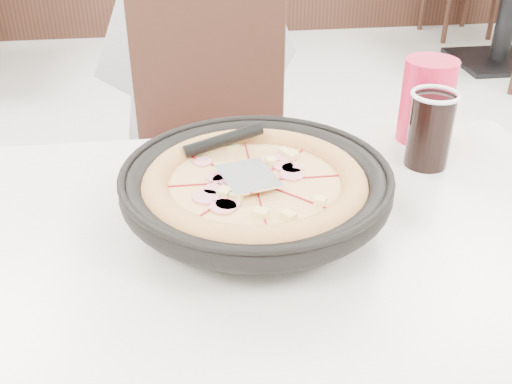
{
  "coord_description": "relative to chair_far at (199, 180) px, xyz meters",
  "views": [
    {
      "loc": [
        -0.23,
        -1.0,
        1.26
      ],
      "look_at": [
        -0.13,
        -0.22,
        0.8
      ],
      "focal_mm": 42.0,
      "sensor_mm": 36.0,
      "label": 1
    }
  ],
  "objects": [
    {
      "name": "chair_far",
      "position": [
        0.0,
        0.0,
        0.0
      ],
      "size": [
        0.51,
        0.51,
        0.95
      ],
      "primitive_type": null,
      "rotation": [
        0.0,
        0.0,
        2.91
      ],
      "color": "black",
      "rests_on": "floor"
    },
    {
      "name": "trivet",
      "position": [
        0.03,
        -0.69,
        0.29
      ],
      "size": [
        0.13,
        0.13,
        0.04
      ],
      "primitive_type": "cylinder",
      "rotation": [
        0.0,
        0.0,
        0.07
      ],
      "color": "black",
      "rests_on": "main_table"
    },
    {
      "name": "pizza_pan",
      "position": [
        0.07,
        -0.62,
        0.32
      ],
      "size": [
        0.38,
        0.38,
        0.01
      ],
      "primitive_type": "cylinder",
      "rotation": [
        0.0,
        0.0,
        0.07
      ],
      "color": "black",
      "rests_on": "trivet"
    },
    {
      "name": "pizza",
      "position": [
        0.07,
        -0.65,
        0.34
      ],
      "size": [
        0.31,
        0.31,
        0.02
      ],
      "primitive_type": "cylinder",
      "rotation": [
        0.0,
        0.0,
        0.07
      ],
      "color": "tan",
      "rests_on": "pizza_pan"
    },
    {
      "name": "pizza_server",
      "position": [
        0.06,
        -0.65,
        0.37
      ],
      "size": [
        0.09,
        0.11,
        0.0
      ],
      "primitive_type": "cube",
      "rotation": [
        0.0,
        0.0,
        0.24
      ],
      "color": "silver",
      "rests_on": "pizza"
    },
    {
      "name": "cola_glass",
      "position": [
        0.4,
        -0.48,
        0.34
      ],
      "size": [
        0.08,
        0.08,
        0.13
      ],
      "primitive_type": "cylinder",
      "rotation": [
        0.0,
        0.0,
        0.07
      ],
      "color": "black",
      "rests_on": "main_table"
    },
    {
      "name": "red_cup",
      "position": [
        0.43,
        -0.38,
        0.35
      ],
      "size": [
        0.11,
        0.11,
        0.16
      ],
      "primitive_type": "cylinder",
      "rotation": [
        0.0,
        0.0,
        0.07
      ],
      "color": "red",
      "rests_on": "main_table"
    },
    {
      "name": "bg_table_right",
      "position": [
        2.02,
        2.15,
        -0.1
      ],
      "size": [
        1.29,
        0.94,
        0.75
      ],
      "primitive_type": null,
      "rotation": [
        0.0,
        0.0,
        0.12
      ],
      "color": "silver",
      "rests_on": "floor"
    }
  ]
}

